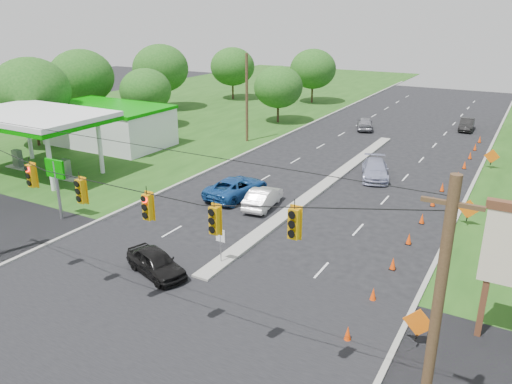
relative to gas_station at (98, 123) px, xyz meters
The scene contains 38 objects.
ground 31.23m from the gas_station, 40.57° to the right, with size 160.00×160.00×0.00m, color black.
grass_left 6.87m from the gas_station, behind, with size 40.00×160.00×0.06m, color #1E4714.
cross_street 31.23m from the gas_station, 40.57° to the right, with size 160.00×14.00×0.02m, color black.
curb_left 16.89m from the gas_station, 35.78° to the left, with size 0.25×110.00×0.16m, color gray.
curb_right 35.22m from the gas_station, 16.13° to the left, with size 0.25×110.00×0.16m, color gray.
median 23.79m from the gas_station, ahead, with size 1.00×34.00×0.18m, color gray.
median_sign 27.62m from the gas_station, 31.07° to the right, with size 0.55×0.06×2.05m.
signal_span 31.83m from the gas_station, 42.00° to the right, with size 25.60×0.32×9.00m.
utility_pole_far_left 14.93m from the gas_station, 41.21° to the left, with size 0.28×0.28×9.00m, color #422D1C.
gas_station is the anchor object (origin of this frame).
cone_0 36.31m from the gas_station, 28.41° to the right, with size 0.32×0.32×0.70m, color #FF4509.
cone_1 34.79m from the gas_station, 23.32° to the right, with size 0.32×0.32×0.70m, color #FF4509.
cone_2 33.56m from the gas_station, 17.81° to the right, with size 0.32×0.32×0.70m, color #FF4509.
cone_3 32.66m from the gas_station, 11.94° to the right, with size 0.32×0.32×0.70m, color #FF4509.
cone_4 32.12m from the gas_station, ahead, with size 0.32×0.32×0.70m, color #FF4509.
cone_5 31.96m from the gas_station, ahead, with size 0.32×0.32×0.70m, color #FF4509.
cone_6 32.18m from the gas_station, ahead, with size 0.32×0.32×0.70m, color #FF4509.
cone_7 33.35m from the gas_station, 12.59° to the left, with size 0.32×0.32×0.70m, color #FF4509.
cone_8 34.29m from the gas_station, 18.32° to the left, with size 0.32×0.32×0.70m, color #FF4509.
cone_9 35.54m from the gas_station, 23.70° to the left, with size 0.32×0.32×0.70m, color #FF4509.
cone_10 37.08m from the gas_station, 28.67° to the left, with size 0.32×0.32×0.70m, color #FF4509.
cone_11 38.88m from the gas_station, 33.20° to the left, with size 0.32×0.32×0.70m, color #FF4509.
work_sign_0 38.11m from the gas_station, 25.25° to the right, with size 1.27×0.58×1.37m.
work_sign_1 34.54m from the gas_station, ahead, with size 1.27×0.58×1.37m.
work_sign_2 36.42m from the gas_station, 18.85° to the left, with size 1.27×0.58×1.37m.
tree_1 7.38m from the gas_station, 160.57° to the right, with size 7.56×7.56×8.82m.
tree_2 10.19m from the gas_station, 103.60° to the left, with size 5.88×5.88×6.86m.
tree_3 21.66m from the gas_station, 112.93° to the left, with size 7.56×7.56×8.82m.
tree_4 32.14m from the gas_station, 97.82° to the left, with size 6.72×6.72×7.84m.
tree_5 22.05m from the gas_station, 63.99° to the left, with size 5.88×5.88×6.86m.
tree_6 35.67m from the gas_station, 77.60° to the left, with size 6.72×6.72×7.84m.
tree_14 13.29m from the gas_station, 143.18° to the left, with size 7.56×7.56×8.82m.
black_sedan 27.23m from the gas_station, 38.26° to the right, with size 1.62×4.01×1.37m, color black.
white_sedan 22.41m from the gas_station, 14.98° to the right, with size 1.48×4.26×1.40m, color white.
blue_pickup 19.65m from the gas_station, 14.74° to the right, with size 2.52×5.46×1.52m, color #18498E.
silver_car_far 26.88m from the gas_station, ahead, with size 2.05×5.04×1.46m, color #979BBA.
silver_car_oncoming 29.34m from the gas_station, 46.51° to the left, with size 1.73×4.31×1.47m, color gray.
dark_car_receding 40.47m from the gas_station, 41.21° to the left, with size 1.45×4.16×1.37m, color black.
Camera 1 is at (13.50, -14.00, 12.90)m, focal length 35.00 mm.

